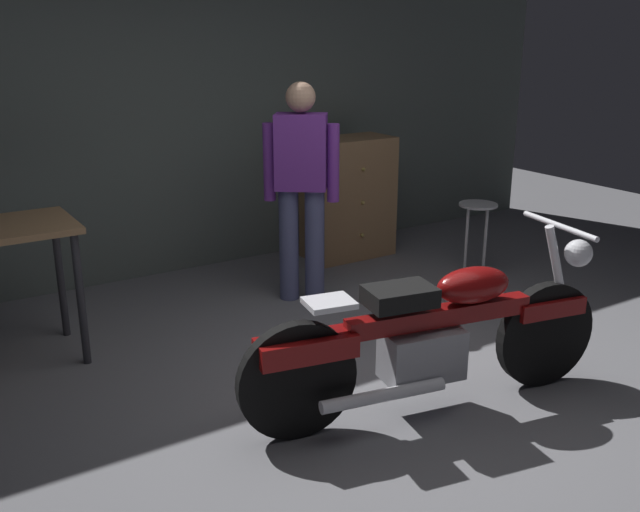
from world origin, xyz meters
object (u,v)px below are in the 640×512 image
at_px(motorcycle, 434,334).
at_px(person_standing, 301,183).
at_px(wooden_dresser, 348,198).
at_px(shop_stool, 477,220).

distance_m(motorcycle, person_standing, 1.92).
bearing_deg(person_standing, motorcycle, 118.73).
bearing_deg(motorcycle, wooden_dresser, 75.47).
distance_m(person_standing, wooden_dresser, 1.25).
distance_m(motorcycle, wooden_dresser, 2.85).
relative_size(motorcycle, wooden_dresser, 1.97).
height_order(person_standing, wooden_dresser, person_standing).
relative_size(shop_stool, wooden_dresser, 0.58).
bearing_deg(wooden_dresser, shop_stool, -62.07).
xyz_separation_m(person_standing, wooden_dresser, (0.94, 0.74, -0.38)).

